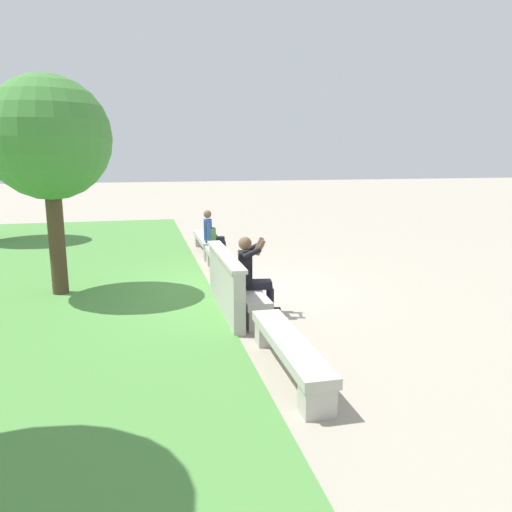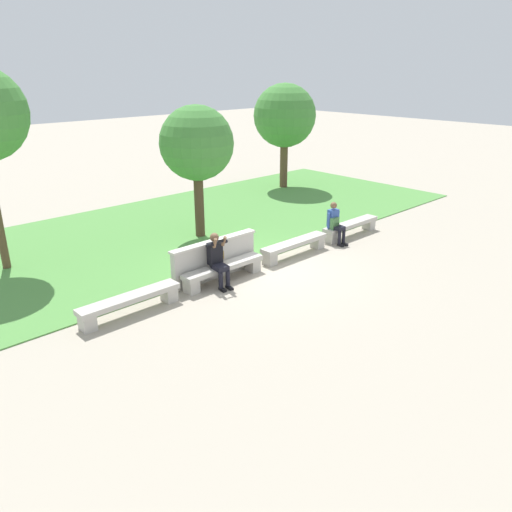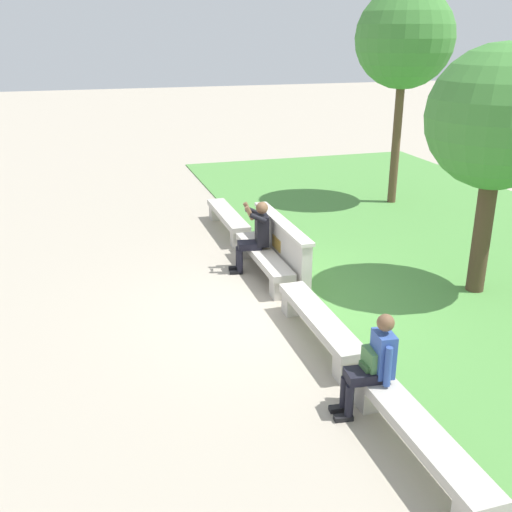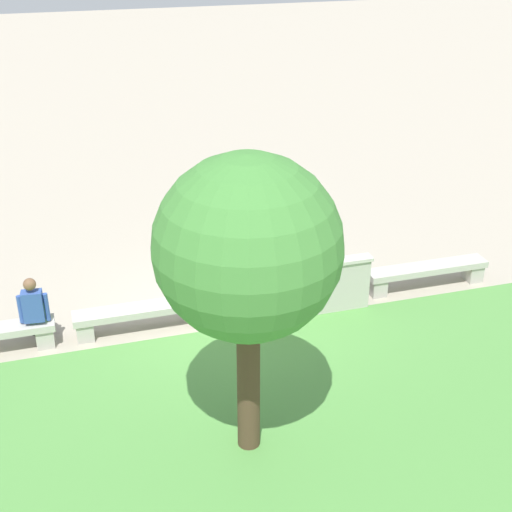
{
  "view_description": "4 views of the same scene",
  "coord_description": "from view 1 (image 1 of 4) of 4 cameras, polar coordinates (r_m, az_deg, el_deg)",
  "views": [
    {
      "loc": [
        -9.43,
        1.69,
        2.65
      ],
      "look_at": [
        -0.96,
        -0.28,
        0.87
      ],
      "focal_mm": 35.0,
      "sensor_mm": 36.0,
      "label": 1
    },
    {
      "loc": [
        -8.64,
        -8.98,
        5.09
      ],
      "look_at": [
        -0.93,
        -0.78,
        0.79
      ],
      "focal_mm": 35.0,
      "sensor_mm": 36.0,
      "label": 2
    },
    {
      "loc": [
        8.33,
        -3.06,
        4.2
      ],
      "look_at": [
        -0.01,
        -0.54,
        0.9
      ],
      "focal_mm": 42.0,
      "sensor_mm": 36.0,
      "label": 3
    },
    {
      "loc": [
        2.41,
        10.36,
        6.52
      ],
      "look_at": [
        -0.73,
        -0.34,
        0.94
      ],
      "focal_mm": 50.0,
      "sensor_mm": 36.0,
      "label": 4
    }
  ],
  "objects": [
    {
      "name": "backrest_wall_with_plaque",
      "position": [
        8.5,
        -3.54,
        -2.99
      ],
      "size": [
        2.6,
        0.24,
        1.01
      ],
      "color": "#B7B2A8",
      "rests_on": "ground"
    },
    {
      "name": "ground_plane",
      "position": [
        9.94,
        -2.84,
        -3.89
      ],
      "size": [
        80.0,
        80.0,
        0.0
      ],
      "primitive_type": "plane",
      "color": "#A89E8C"
    },
    {
      "name": "bench_main",
      "position": [
        6.2,
        3.82,
        -10.64
      ],
      "size": [
        2.36,
        0.4,
        0.45
      ],
      "color": "#B7B2A8",
      "rests_on": "ground"
    },
    {
      "name": "person_photographer",
      "position": [
        8.29,
        -0.44,
        -1.77
      ],
      "size": [
        0.51,
        0.76,
        1.32
      ],
      "color": "black",
      "rests_on": "ground"
    },
    {
      "name": "person_distant",
      "position": [
        12.76,
        -5.04,
        2.62
      ],
      "size": [
        0.48,
        0.7,
        1.26
      ],
      "color": "black",
      "rests_on": "ground"
    },
    {
      "name": "backpack",
      "position": [
        12.72,
        -5.09,
        2.38
      ],
      "size": [
        0.28,
        0.24,
        0.43
      ],
      "color": "#4C7F47",
      "rests_on": "bench_far"
    },
    {
      "name": "bench_far",
      "position": [
        13.69,
        -5.83,
        1.68
      ],
      "size": [
        2.36,
        0.4,
        0.45
      ],
      "color": "#B7B2A8",
      "rests_on": "ground"
    },
    {
      "name": "bench_mid",
      "position": [
        11.13,
        -4.08,
        -0.59
      ],
      "size": [
        2.36,
        0.4,
        0.45
      ],
      "color": "#B7B2A8",
      "rests_on": "ground"
    },
    {
      "name": "tree_right_background",
      "position": [
        9.98,
        -22.61,
        12.18
      ],
      "size": [
        2.24,
        2.24,
        4.06
      ],
      "color": "#4C3826",
      "rests_on": "ground"
    },
    {
      "name": "bench_near",
      "position": [
        8.61,
        -1.29,
        -4.19
      ],
      "size": [
        2.36,
        0.4,
        0.45
      ],
      "color": "#B7B2A8",
      "rests_on": "ground"
    }
  ]
}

